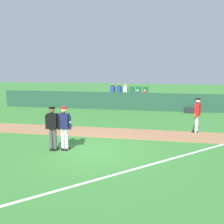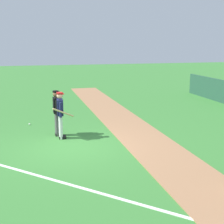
{
  "view_description": "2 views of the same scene",
  "coord_description": "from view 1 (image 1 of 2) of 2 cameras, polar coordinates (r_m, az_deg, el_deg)",
  "views": [
    {
      "loc": [
        2.61,
        -9.53,
        3.31
      ],
      "look_at": [
        0.36,
        2.29,
        1.16
      ],
      "focal_mm": 41.2,
      "sensor_mm": 36.0,
      "label": 1
    },
    {
      "loc": [
        10.86,
        -1.3,
        3.59
      ],
      "look_at": [
        0.21,
        1.42,
        1.2
      ],
      "focal_mm": 52.44,
      "sensor_mm": 36.0,
      "label": 2
    }
  ],
  "objects": [
    {
      "name": "equipment_bag",
      "position": [
        19.24,
        17.07,
        0.31
      ],
      "size": [
        0.9,
        0.36,
        0.36
      ],
      "primitive_type": "cube",
      "color": "#232328",
      "rests_on": "ground"
    },
    {
      "name": "runner_red_jersey",
      "position": [
        13.43,
        18.35,
        -0.47
      ],
      "size": [
        0.41,
        0.63,
        1.76
      ],
      "color": "silver",
      "rests_on": "ground"
    },
    {
      "name": "batter_navy_jersey",
      "position": [
        10.27,
        -10.52,
        -3.24
      ],
      "size": [
        0.68,
        0.78,
        1.76
      ],
      "color": "white",
      "rests_on": "ground"
    },
    {
      "name": "stadium_bleachers",
      "position": [
        21.11,
        3.57,
        2.49
      ],
      "size": [
        3.9,
        2.1,
        1.9
      ],
      "color": "slate",
      "rests_on": "ground"
    },
    {
      "name": "foul_line_chalk",
      "position": [
        9.62,
        12.62,
        -10.22
      ],
      "size": [
        8.64,
        8.47,
        0.01
      ],
      "primitive_type": "cube",
      "rotation": [
        0.0,
        0.0,
        0.78
      ],
      "color": "white",
      "rests_on": "ground"
    },
    {
      "name": "ground_plane",
      "position": [
        10.42,
        -4.37,
        -8.44
      ],
      "size": [
        80.0,
        80.0,
        0.0
      ],
      "primitive_type": "plane",
      "color": "#387A33"
    },
    {
      "name": "infield_dirt_path",
      "position": [
        12.99,
        -1.19,
        -4.58
      ],
      "size": [
        28.0,
        1.9,
        0.03
      ],
      "primitive_type": "cube",
      "color": "#9E704C",
      "rests_on": "ground"
    },
    {
      "name": "dugout_fence",
      "position": [
        19.66,
        3.04,
        2.39
      ],
      "size": [
        20.0,
        0.16,
        1.34
      ],
      "primitive_type": "cube",
      "color": "#234C38",
      "rests_on": "ground"
    },
    {
      "name": "umpire_home_plate",
      "position": [
        10.35,
        -13.01,
        -3.05
      ],
      "size": [
        0.59,
        0.31,
        1.76
      ],
      "color": "#4C4C4C",
      "rests_on": "ground"
    }
  ]
}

